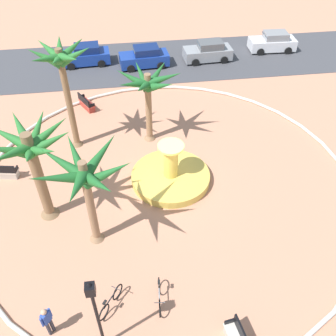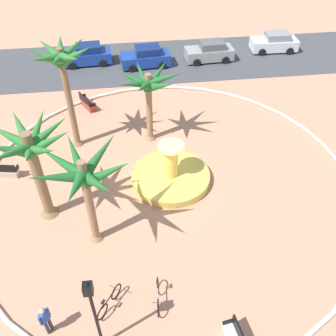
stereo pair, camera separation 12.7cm
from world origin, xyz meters
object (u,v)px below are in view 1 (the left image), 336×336
(palm_tree_mid_plaza, at_px, (84,178))
(palm_tree_far_side, at_px, (148,87))
(bench_east, at_px, (87,104))
(lamppost, at_px, (96,312))
(bicycle_by_lamppost, at_px, (111,302))
(parked_car_rightmost, at_px, (273,42))
(fountain, at_px, (171,176))
(person_cyclist_helmet, at_px, (47,320))
(palm_tree_by_curb, at_px, (61,67))
(parked_car_second, at_px, (144,57))
(palm_tree_near_fountain, at_px, (32,153))
(parked_car_third, at_px, (208,52))
(bicycle_red_frame, at_px, (159,296))
(parked_car_leftmost, at_px, (86,55))
(bench_west, at_px, (4,173))

(palm_tree_mid_plaza, height_order, palm_tree_far_side, palm_tree_mid_plaza)
(palm_tree_mid_plaza, relative_size, bench_east, 3.15)
(palm_tree_mid_plaza, xyz_separation_m, lamppost, (0.33, -5.09, -1.51))
(bicycle_by_lamppost, height_order, parked_car_rightmost, parked_car_rightmost)
(fountain, height_order, person_cyclist_helmet, fountain)
(palm_tree_by_curb, bearing_deg, parked_car_rightmost, 34.38)
(fountain, xyz_separation_m, parked_car_second, (-0.22, 13.92, 0.44))
(bicycle_by_lamppost, xyz_separation_m, parked_car_second, (3.26, 21.08, 0.40))
(fountain, distance_m, palm_tree_by_curb, 8.32)
(palm_tree_near_fountain, xyz_separation_m, person_cyclist_helmet, (0.66, -6.26, -3.11))
(fountain, bearing_deg, parked_car_rightmost, 53.72)
(palm_tree_near_fountain, xyz_separation_m, parked_car_second, (6.26, 15.56, -3.28))
(bench_east, relative_size, parked_car_third, 0.40)
(bicycle_red_frame, xyz_separation_m, parked_car_third, (6.69, 21.47, 0.40))
(fountain, xyz_separation_m, parked_car_third, (5.21, 14.27, 0.44))
(person_cyclist_helmet, relative_size, parked_car_third, 0.41)
(bicycle_by_lamppost, relative_size, parked_car_leftmost, 0.35)
(lamppost, xyz_separation_m, bicycle_red_frame, (2.30, 1.46, -2.17))
(palm_tree_near_fountain, distance_m, bicycle_red_frame, 8.32)
(palm_tree_near_fountain, height_order, bench_east, palm_tree_near_fountain)
(parked_car_second, bearing_deg, palm_tree_by_curb, -117.37)
(bench_west, relative_size, parked_car_second, 0.40)
(parked_car_leftmost, xyz_separation_m, parked_car_second, (4.82, -1.03, 0.00))
(parked_car_third, bearing_deg, bench_east, -148.34)
(palm_tree_by_curb, bearing_deg, palm_tree_near_fountain, -101.23)
(person_cyclist_helmet, bearing_deg, bench_west, 110.17)
(bicycle_red_frame, relative_size, parked_car_second, 0.42)
(bicycle_red_frame, relative_size, bicycle_by_lamppost, 1.19)
(lamppost, bearing_deg, palm_tree_near_fountain, 110.99)
(parked_car_rightmost, bearing_deg, parked_car_third, -169.81)
(palm_tree_near_fountain, height_order, parked_car_third, palm_tree_near_fountain)
(palm_tree_near_fountain, xyz_separation_m, parked_car_third, (11.69, 15.91, -3.28))
(palm_tree_far_side, xyz_separation_m, bench_east, (-4.05, 4.11, -3.36))
(bicycle_by_lamppost, distance_m, parked_car_leftmost, 22.18)
(bicycle_by_lamppost, bearing_deg, lamppost, -101.67)
(palm_tree_near_fountain, height_order, palm_tree_mid_plaza, palm_tree_near_fountain)
(palm_tree_far_side, distance_m, bicycle_red_frame, 11.66)
(bench_east, bearing_deg, bicycle_red_frame, -77.60)
(bench_west, distance_m, parked_car_leftmost, 14.10)
(palm_tree_far_side, xyz_separation_m, bicycle_red_frame, (-0.69, -11.16, -3.33))
(parked_car_leftmost, bearing_deg, lamppost, -86.96)
(palm_tree_near_fountain, relative_size, palm_tree_far_side, 1.12)
(parked_car_leftmost, xyz_separation_m, parked_car_third, (10.25, -0.68, 0.00))
(palm_tree_far_side, distance_m, parked_car_rightmost, 16.86)
(parked_car_leftmost, bearing_deg, bicycle_by_lamppost, -85.97)
(bench_east, bearing_deg, parked_car_leftmost, 91.63)
(bench_east, distance_m, bicycle_by_lamppost, 15.30)
(fountain, distance_m, parked_car_second, 13.92)
(lamppost, height_order, parked_car_third, lamppost)
(bench_east, bearing_deg, palm_tree_mid_plaza, -86.42)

